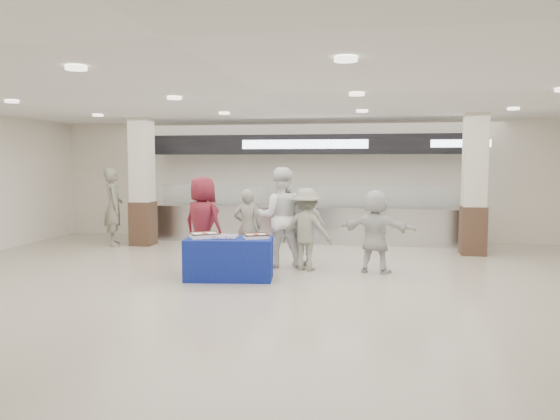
% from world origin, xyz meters
% --- Properties ---
extents(ground, '(14.00, 14.00, 0.00)m').
position_xyz_m(ground, '(0.00, 0.00, 0.00)').
color(ground, '#BFB6A3').
rests_on(ground, ground).
extents(serving_line, '(8.70, 0.85, 2.80)m').
position_xyz_m(serving_line, '(0.00, 5.40, 1.16)').
color(serving_line, silver).
rests_on(serving_line, ground).
extents(column_left, '(0.55, 0.55, 3.20)m').
position_xyz_m(column_left, '(-4.00, 4.20, 1.53)').
color(column_left, '#3D271B').
rests_on(column_left, ground).
extents(column_right, '(0.55, 0.55, 3.20)m').
position_xyz_m(column_right, '(4.00, 4.20, 1.53)').
color(column_right, '#3D271B').
rests_on(column_right, ground).
extents(display_table, '(1.64, 0.98, 0.75)m').
position_xyz_m(display_table, '(-0.78, 0.70, 0.38)').
color(display_table, navy).
rests_on(display_table, ground).
extents(sheet_cake_left, '(0.62, 0.58, 0.10)m').
position_xyz_m(sheet_cake_left, '(-1.22, 0.67, 0.80)').
color(sheet_cake_left, white).
rests_on(sheet_cake_left, display_table).
extents(sheet_cake_right, '(0.51, 0.46, 0.09)m').
position_xyz_m(sheet_cake_right, '(-0.30, 0.77, 0.80)').
color(sheet_cake_right, white).
rests_on(sheet_cake_right, display_table).
extents(cupcake_tray, '(0.38, 0.30, 0.06)m').
position_xyz_m(cupcake_tray, '(-0.83, 0.68, 0.78)').
color(cupcake_tray, silver).
rests_on(cupcake_tray, display_table).
extents(civilian_maroon, '(1.05, 0.88, 1.83)m').
position_xyz_m(civilian_maroon, '(-1.53, 1.50, 0.91)').
color(civilian_maroon, maroon).
rests_on(civilian_maroon, ground).
extents(soldier_a, '(0.61, 0.43, 1.56)m').
position_xyz_m(soldier_a, '(-0.76, 2.04, 0.78)').
color(soldier_a, gray).
rests_on(soldier_a, ground).
extents(chef_tall, '(1.10, 0.93, 2.00)m').
position_xyz_m(chef_tall, '(-0.08, 2.05, 1.00)').
color(chef_tall, white).
rests_on(chef_tall, ground).
extents(chef_short, '(1.01, 0.68, 1.59)m').
position_xyz_m(chef_short, '(0.38, 2.12, 0.79)').
color(chef_short, white).
rests_on(chef_short, ground).
extents(soldier_b, '(1.14, 0.81, 1.60)m').
position_xyz_m(soldier_b, '(0.50, 1.76, 0.80)').
color(soldier_b, gray).
rests_on(soldier_b, ground).
extents(civilian_white, '(1.55, 0.80, 1.59)m').
position_xyz_m(civilian_white, '(1.82, 1.77, 0.80)').
color(civilian_white, silver).
rests_on(civilian_white, ground).
extents(soldier_bg, '(0.76, 0.85, 1.95)m').
position_xyz_m(soldier_bg, '(-4.70, 4.01, 0.98)').
color(soldier_bg, gray).
rests_on(soldier_bg, ground).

